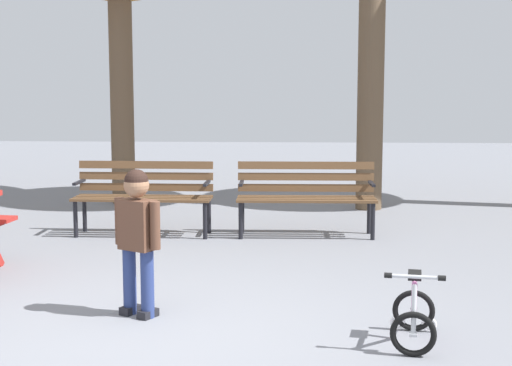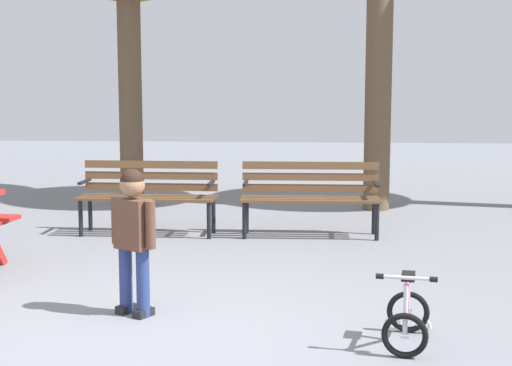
# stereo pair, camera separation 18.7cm
# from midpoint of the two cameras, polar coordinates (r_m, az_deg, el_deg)

# --- Properties ---
(ground) EXTENTS (36.00, 36.00, 0.00)m
(ground) POSITION_cam_midpoint_polar(r_m,az_deg,el_deg) (5.36, -8.14, -11.63)
(ground) COLOR slate
(park_bench_far_left) EXTENTS (1.60, 0.47, 0.85)m
(park_bench_far_left) POSITION_cam_midpoint_polar(r_m,az_deg,el_deg) (8.88, -7.56, -0.59)
(park_bench_far_left) COLOR brown
(park_bench_far_left) RESTS_ON ground
(park_bench_left) EXTENTS (1.61, 0.49, 0.85)m
(park_bench_left) POSITION_cam_midpoint_polar(r_m,az_deg,el_deg) (8.72, 4.77, -0.70)
(park_bench_left) COLOR brown
(park_bench_left) RESTS_ON ground
(child_standing) EXTENTS (0.38, 0.27, 1.12)m
(child_standing) POSITION_cam_midpoint_polar(r_m,az_deg,el_deg) (5.72, -8.41, -3.50)
(child_standing) COLOR navy
(child_standing) RESTS_ON ground
(kids_bicycle) EXTENTS (0.44, 0.60, 0.54)m
(kids_bicycle) POSITION_cam_midpoint_polar(r_m,az_deg,el_deg) (5.25, 12.42, -9.84)
(kids_bicycle) COLOR black
(kids_bicycle) RESTS_ON ground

